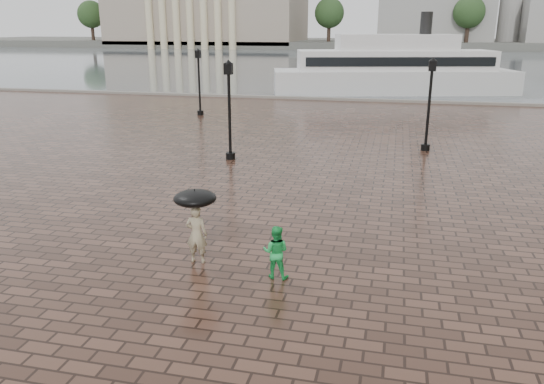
{
  "coord_description": "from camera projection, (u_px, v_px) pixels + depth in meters",
  "views": [
    {
      "loc": [
        1.44,
        -13.18,
        5.95
      ],
      "look_at": [
        -1.88,
        0.98,
        1.4
      ],
      "focal_mm": 35.0,
      "sensor_mm": 36.0,
      "label": 1
    }
  ],
  "objects": [
    {
      "name": "harbour_water",
      "position": [
        392.0,
        60.0,
        99.82
      ],
      "size": [
        240.0,
        240.0,
        0.0
      ],
      "primitive_type": "plane",
      "color": "#454D54",
      "rests_on": "ground"
    },
    {
      "name": "quay_edge",
      "position": [
        379.0,
        101.0,
        44.07
      ],
      "size": [
        80.0,
        0.6,
        0.3
      ],
      "primitive_type": "cube",
      "color": "slate",
      "rests_on": "ground"
    },
    {
      "name": "street_lamps",
      "position": [
        276.0,
        96.0,
        28.98
      ],
      "size": [
        15.44,
        12.44,
        4.4
      ],
      "color": "black",
      "rests_on": "ground"
    },
    {
      "name": "far_trees",
      "position": [
        397.0,
        13.0,
        139.76
      ],
      "size": [
        188.0,
        8.0,
        13.5
      ],
      "color": "#2D2119",
      "rests_on": "ground"
    },
    {
      "name": "umbrella",
      "position": [
        195.0,
        198.0,
        13.48
      ],
      "size": [
        1.1,
        1.1,
        1.11
      ],
      "color": "black",
      "rests_on": "ground"
    },
    {
      "name": "ferry_near",
      "position": [
        394.0,
        69.0,
        48.92
      ],
      "size": [
        22.69,
        10.61,
        7.24
      ],
      "rotation": [
        0.0,
        0.0,
        0.25
      ],
      "color": "silver",
      "rests_on": "ground"
    },
    {
      "name": "adult_pedestrian",
      "position": [
        197.0,
        234.0,
        13.78
      ],
      "size": [
        0.59,
        0.4,
        1.57
      ],
      "primitive_type": "imported",
      "rotation": [
        0.0,
        0.0,
        3.18
      ],
      "color": "tan",
      "rests_on": "ground"
    },
    {
      "name": "child_pedestrian",
      "position": [
        276.0,
        252.0,
        12.97
      ],
      "size": [
        0.66,
        0.51,
        1.35
      ],
      "primitive_type": "imported",
      "rotation": [
        0.0,
        0.0,
        3.14
      ],
      "color": "green",
      "rests_on": "ground"
    },
    {
      "name": "far_shore",
      "position": [
        396.0,
        43.0,
        162.71
      ],
      "size": [
        300.0,
        60.0,
        2.0
      ],
      "primitive_type": "cube",
      "color": "#4C4C47",
      "rests_on": "ground"
    },
    {
      "name": "ground",
      "position": [
        331.0,
        257.0,
        14.33
      ],
      "size": [
        300.0,
        300.0,
        0.0
      ],
      "primitive_type": "plane",
      "color": "#321F17",
      "rests_on": "ground"
    }
  ]
}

